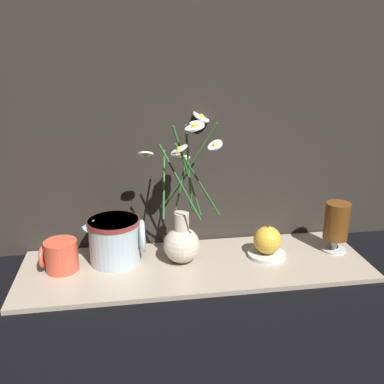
{
  "coord_description": "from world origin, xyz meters",
  "views": [
    {
      "loc": [
        -0.16,
        -0.96,
        0.54
      ],
      "look_at": [
        -0.01,
        0.0,
        0.21
      ],
      "focal_mm": 40.0,
      "sensor_mm": 36.0,
      "label": 1
    }
  ],
  "objects_px": {
    "vase_with_flowers": "(182,234)",
    "yellow_mug": "(60,256)",
    "orange_fruit": "(267,240)",
    "tea_glass": "(337,223)",
    "ceramic_pitcher": "(115,239)"
  },
  "relations": [
    {
      "from": "tea_glass",
      "to": "orange_fruit",
      "type": "xyz_separation_m",
      "value": [
        -0.19,
        -0.0,
        -0.03
      ]
    },
    {
      "from": "ceramic_pitcher",
      "to": "tea_glass",
      "type": "bearing_deg",
      "value": -2.92
    },
    {
      "from": "vase_with_flowers",
      "to": "orange_fruit",
      "type": "height_order",
      "value": "vase_with_flowers"
    },
    {
      "from": "vase_with_flowers",
      "to": "yellow_mug",
      "type": "relative_size",
      "value": 4.09
    },
    {
      "from": "tea_glass",
      "to": "orange_fruit",
      "type": "bearing_deg",
      "value": -178.87
    },
    {
      "from": "vase_with_flowers",
      "to": "tea_glass",
      "type": "bearing_deg",
      "value": -0.21
    },
    {
      "from": "vase_with_flowers",
      "to": "tea_glass",
      "type": "relative_size",
      "value": 2.69
    },
    {
      "from": "orange_fruit",
      "to": "tea_glass",
      "type": "bearing_deg",
      "value": 1.13
    },
    {
      "from": "vase_with_flowers",
      "to": "yellow_mug",
      "type": "xyz_separation_m",
      "value": [
        -0.3,
        0.0,
        -0.04
      ]
    },
    {
      "from": "vase_with_flowers",
      "to": "yellow_mug",
      "type": "bearing_deg",
      "value": 179.51
    },
    {
      "from": "ceramic_pitcher",
      "to": "orange_fruit",
      "type": "xyz_separation_m",
      "value": [
        0.39,
        -0.03,
        -0.02
      ]
    },
    {
      "from": "ceramic_pitcher",
      "to": "orange_fruit",
      "type": "bearing_deg",
      "value": -4.88
    },
    {
      "from": "yellow_mug",
      "to": "orange_fruit",
      "type": "relative_size",
      "value": 1.11
    },
    {
      "from": "vase_with_flowers",
      "to": "yellow_mug",
      "type": "height_order",
      "value": "vase_with_flowers"
    },
    {
      "from": "ceramic_pitcher",
      "to": "orange_fruit",
      "type": "distance_m",
      "value": 0.39
    }
  ]
}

